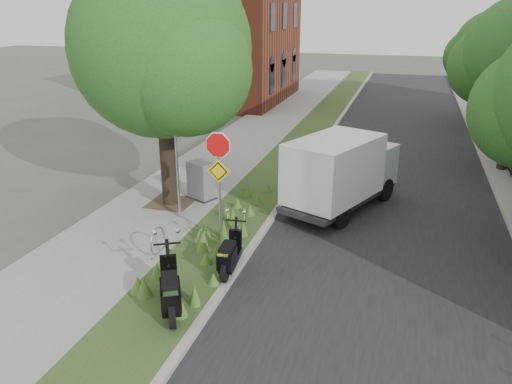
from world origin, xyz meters
TOP-DOWN VIEW (x-y plane):
  - ground at (0.00, 0.00)m, footprint 120.00×120.00m
  - sidewalk_near at (-4.25, 10.00)m, footprint 3.50×60.00m
  - verge at (-1.50, 10.00)m, footprint 2.00×60.00m
  - kerb_near at (-0.50, 10.00)m, footprint 0.20×60.00m
  - road at (3.00, 10.00)m, footprint 7.00×60.00m
  - kerb_far at (6.50, 10.00)m, footprint 0.20×60.00m
  - street_tree_main at (-4.08, 2.86)m, footprint 6.21×5.54m
  - bare_post at (-3.20, 1.80)m, footprint 0.08×0.08m
  - bike_hoop at (-2.70, -0.60)m, footprint 0.06×0.78m
  - sign_assembly at (-1.40, 0.58)m, footprint 0.94×0.08m
  - fence_far at (7.20, 10.00)m, footprint 0.04×24.00m
  - brick_building at (-9.50, 22.00)m, footprint 9.40×10.40m
  - far_tree_c at (6.94, 18.04)m, footprint 4.37×3.89m
  - scooter_near at (-1.17, -2.94)m, footprint 1.10×1.82m
  - scooter_far at (-0.58, -0.97)m, footprint 0.46×1.74m
  - box_truck at (1.35, 4.19)m, footprint 3.38×4.92m
  - utility_cabinet at (-3.21, 3.50)m, footprint 1.12×0.97m

SIDE VIEW (x-z plane):
  - ground at x=0.00m, z-range 0.00..0.00m
  - road at x=3.00m, z-range 0.00..0.01m
  - sidewalk_near at x=-4.25m, z-range 0.00..0.12m
  - verge at x=-1.50m, z-range 0.00..0.12m
  - kerb_near at x=-0.50m, z-range 0.00..0.13m
  - kerb_far at x=6.50m, z-range 0.00..0.13m
  - bike_hoop at x=-2.70m, z-range 0.11..0.88m
  - scooter_far at x=-0.58m, z-range 0.11..0.94m
  - scooter_near at x=-1.17m, z-range 0.11..1.06m
  - fence_far at x=7.20m, z-range 0.17..1.17m
  - utility_cabinet at x=-3.21m, z-range 0.09..1.35m
  - box_truck at x=1.35m, z-range 0.32..2.40m
  - bare_post at x=-3.20m, z-range 0.12..4.12m
  - sign_assembly at x=-1.40m, z-range 0.72..3.94m
  - far_tree_c at x=6.94m, z-range 0.99..6.92m
  - brick_building at x=-9.50m, z-range 0.06..8.36m
  - street_tree_main at x=-4.08m, z-range 0.97..8.63m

